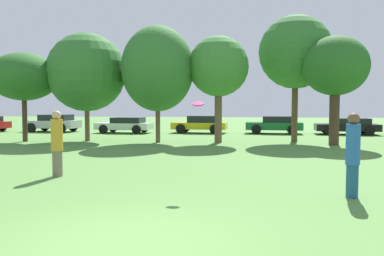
# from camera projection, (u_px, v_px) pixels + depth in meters

# --- Properties ---
(ground_plane) EXTENTS (120.00, 120.00, 0.00)m
(ground_plane) POSITION_uv_depth(u_px,v_px,m) (115.00, 248.00, 5.69)
(ground_plane) COLOR #54843D
(person_thrower) EXTENTS (0.33, 0.33, 1.89)m
(person_thrower) POSITION_uv_depth(u_px,v_px,m) (57.00, 143.00, 11.29)
(person_thrower) COLOR #726651
(person_thrower) RESTS_ON ground
(person_catcher) EXTENTS (0.31, 0.31, 1.88)m
(person_catcher) POSITION_uv_depth(u_px,v_px,m) (353.00, 154.00, 8.70)
(person_catcher) COLOR navy
(person_catcher) RESTS_ON ground
(frisbee) EXTENTS (0.28, 0.27, 0.12)m
(frisbee) POSITION_uv_depth(u_px,v_px,m) (198.00, 104.00, 9.58)
(frisbee) COLOR #F21E72
(tree_0) EXTENTS (3.76, 3.76, 4.92)m
(tree_0) POSITION_uv_depth(u_px,v_px,m) (24.00, 77.00, 21.89)
(tree_0) COLOR #473323
(tree_0) RESTS_ON ground
(tree_1) EXTENTS (4.39, 4.39, 6.07)m
(tree_1) POSITION_uv_depth(u_px,v_px,m) (86.00, 72.00, 22.17)
(tree_1) COLOR brown
(tree_1) RESTS_ON ground
(tree_2) EXTENTS (3.92, 3.92, 6.31)m
(tree_2) POSITION_uv_depth(u_px,v_px,m) (158.00, 69.00, 21.35)
(tree_2) COLOR brown
(tree_2) RESTS_ON ground
(tree_3) EXTENTS (3.25, 3.25, 5.74)m
(tree_3) POSITION_uv_depth(u_px,v_px,m) (218.00, 67.00, 21.22)
(tree_3) COLOR brown
(tree_3) RESTS_ON ground
(tree_4) EXTENTS (4.05, 4.05, 6.99)m
(tree_4) POSITION_uv_depth(u_px,v_px,m) (296.00, 52.00, 21.85)
(tree_4) COLOR brown
(tree_4) RESTS_ON ground
(tree_5) EXTENTS (3.31, 3.31, 5.54)m
(tree_5) POSITION_uv_depth(u_px,v_px,m) (335.00, 67.00, 19.99)
(tree_5) COLOR #473323
(tree_5) RESTS_ON ground
(parked_car_silver) EXTENTS (4.02, 2.21, 1.31)m
(parked_car_silver) POSITION_uv_depth(u_px,v_px,m) (54.00, 123.00, 30.09)
(parked_car_silver) COLOR #B2B2B7
(parked_car_silver) RESTS_ON ground
(parked_car_white) EXTENTS (4.08, 2.14, 1.14)m
(parked_car_white) POSITION_uv_depth(u_px,v_px,m) (125.00, 125.00, 28.78)
(parked_car_white) COLOR silver
(parked_car_white) RESTS_ON ground
(parked_car_yellow) EXTENTS (4.02, 2.09, 1.26)m
(parked_car_yellow) POSITION_uv_depth(u_px,v_px,m) (201.00, 124.00, 28.73)
(parked_car_yellow) COLOR gold
(parked_car_yellow) RESTS_ON ground
(parked_car_green) EXTENTS (4.02, 2.13, 1.24)m
(parked_car_green) POSITION_uv_depth(u_px,v_px,m) (275.00, 124.00, 28.15)
(parked_car_green) COLOR #196633
(parked_car_green) RESTS_ON ground
(parked_car_black) EXTENTS (4.27, 2.27, 1.13)m
(parked_car_black) POSITION_uv_depth(u_px,v_px,m) (348.00, 126.00, 27.33)
(parked_car_black) COLOR black
(parked_car_black) RESTS_ON ground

